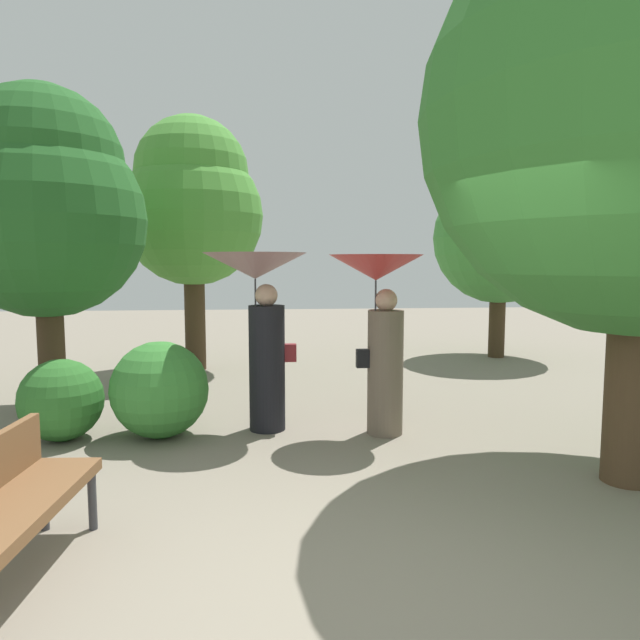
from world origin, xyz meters
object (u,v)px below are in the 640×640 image
Objects in this scene: park_bench at (4,499)px; tree_mid_left at (192,203)px; tree_near_left at (44,202)px; person_right at (380,313)px; tree_far_back at (500,227)px; person_left at (260,305)px.

park_bench is 7.21m from tree_mid_left.
person_right is at bearing -18.23° from tree_near_left.
park_bench is 4.67m from tree_near_left.
tree_near_left is at bearing -154.09° from tree_far_back.
tree_near_left is 3.16m from tree_mid_left.
tree_far_back is at bearing -49.35° from person_left.
person_right is at bearing -58.69° from tree_mid_left.
park_bench is at bearing 130.45° from person_right.
person_right is at bearing -124.79° from tree_far_back.
person_right is 0.49× the size of tree_near_left.
person_left is at bearing -72.79° from tree_mid_left.
person_right is (1.30, -0.28, -0.07)m from person_left.
tree_near_left is (-1.15, 4.00, 2.12)m from park_bench.
tree_near_left reaches higher than park_bench.
tree_far_back is at bearing 7.36° from tree_mid_left.
person_left is at bearing -22.39° from park_bench.
tree_mid_left is 5.90m from tree_far_back.
person_right is 0.45× the size of tree_mid_left.
tree_mid_left is (-2.48, 4.08, 1.57)m from person_right.
person_left is 3.45m from park_bench.
park_bench is (-1.48, -2.98, -0.91)m from person_left.
tree_near_left is 0.92× the size of tree_mid_left.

